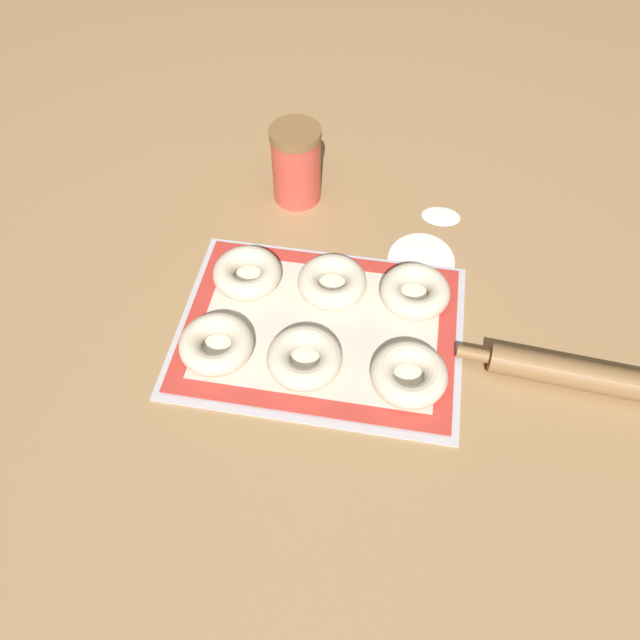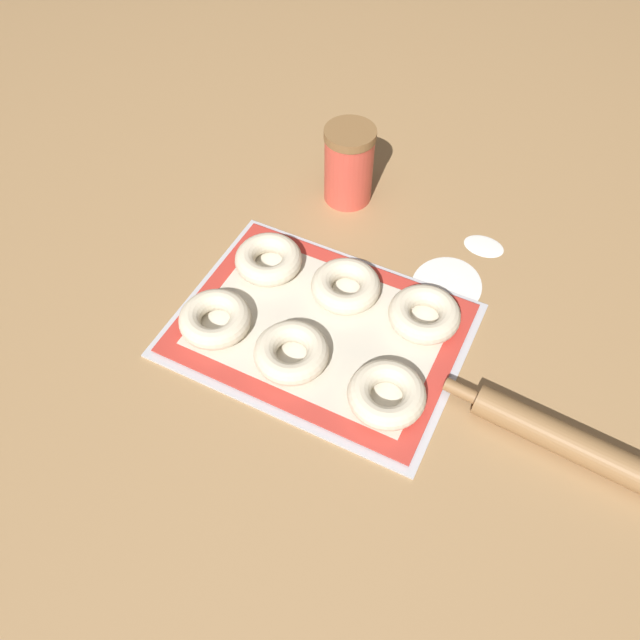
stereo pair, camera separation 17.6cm
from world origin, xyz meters
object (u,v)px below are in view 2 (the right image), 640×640
(baking_tray, at_px, (320,329))
(flour_canister, at_px, (349,165))
(bagel_back_right, at_px, (424,314))
(rolling_pin, at_px, (572,444))
(bagel_front_left, at_px, (215,319))
(bagel_back_left, at_px, (269,259))
(bagel_back_center, at_px, (346,286))
(bagel_front_right, at_px, (387,394))
(bagel_front_center, at_px, (294,354))

(baking_tray, height_order, flour_canister, flour_canister)
(bagel_back_right, relative_size, rolling_pin, 0.30)
(bagel_front_left, xyz_separation_m, rolling_pin, (0.56, 0.04, -0.01))
(baking_tray, bearing_deg, bagel_back_left, 150.53)
(bagel_back_center, bearing_deg, bagel_front_right, -48.73)
(bagel_front_right, distance_m, bagel_back_center, 0.21)
(baking_tray, distance_m, bagel_front_right, 0.17)
(bagel_front_left, bearing_deg, bagel_back_left, 85.39)
(bagel_back_right, xyz_separation_m, flour_canister, (-0.24, 0.23, 0.05))
(bagel_front_left, bearing_deg, bagel_back_center, 44.78)
(bagel_front_right, xyz_separation_m, flour_canister, (-0.24, 0.39, 0.05))
(baking_tray, bearing_deg, bagel_front_center, -94.97)
(baking_tray, xyz_separation_m, bagel_front_left, (-0.15, -0.07, 0.02))
(bagel_front_center, bearing_deg, bagel_back_left, 130.56)
(flour_canister, bearing_deg, bagel_back_left, -99.58)
(bagel_back_left, bearing_deg, bagel_front_left, -94.61)
(bagel_front_center, bearing_deg, rolling_pin, 5.88)
(baking_tray, relative_size, rolling_pin, 1.20)
(bagel_front_left, bearing_deg, rolling_pin, 4.12)
(bagel_front_center, bearing_deg, bagel_back_center, 85.26)
(bagel_back_right, bearing_deg, flour_canister, 136.49)
(bagel_front_right, bearing_deg, rolling_pin, 9.99)
(bagel_front_left, height_order, bagel_back_left, same)
(bagel_back_center, relative_size, bagel_back_right, 1.00)
(baking_tray, height_order, rolling_pin, rolling_pin)
(bagel_front_center, bearing_deg, bagel_front_right, -1.14)
(bagel_back_left, bearing_deg, bagel_back_center, 1.81)
(flour_canister, bearing_deg, baking_tray, -72.72)
(bagel_back_center, distance_m, flour_canister, 0.26)
(bagel_front_left, height_order, bagel_front_center, same)
(bagel_back_left, distance_m, bagel_back_right, 0.28)
(bagel_front_left, xyz_separation_m, bagel_back_right, (0.29, 0.16, 0.00))
(bagel_front_center, height_order, rolling_pin, same)
(bagel_front_right, xyz_separation_m, bagel_back_left, (-0.28, 0.16, 0.00))
(bagel_front_center, bearing_deg, bagel_front_left, 178.97)
(bagel_back_right, height_order, flour_canister, flour_canister)
(bagel_front_right, height_order, bagel_back_left, same)
(flour_canister, height_order, rolling_pin, flour_canister)
(rolling_pin, bearing_deg, bagel_front_left, -175.88)
(bagel_back_left, distance_m, rolling_pin, 0.55)
(bagel_back_left, height_order, bagel_back_right, same)
(bagel_front_left, bearing_deg, bagel_back_right, 28.21)
(bagel_front_center, height_order, bagel_back_left, same)
(bagel_front_center, distance_m, bagel_front_right, 0.15)
(bagel_front_right, bearing_deg, bagel_back_right, 91.29)
(bagel_back_right, bearing_deg, bagel_front_right, -88.71)
(bagel_front_center, distance_m, rolling_pin, 0.41)
(rolling_pin, bearing_deg, flour_canister, 145.52)
(bagel_front_right, relative_size, flour_canister, 0.77)
(bagel_front_center, xyz_separation_m, bagel_back_center, (0.01, 0.16, 0.00))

